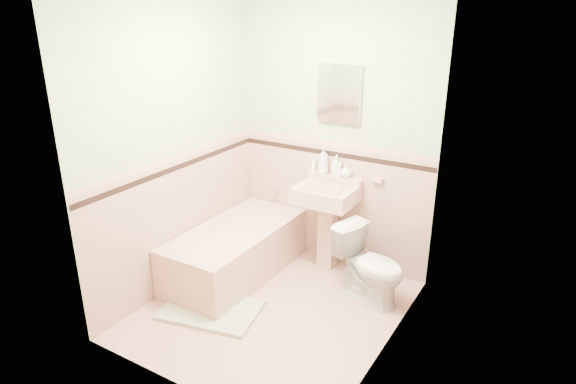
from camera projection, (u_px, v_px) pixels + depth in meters
The scene contains 31 objects.
floor at pixel (273, 309), 4.30m from camera, with size 2.20×2.20×0.00m, color tan.
wall_back at pixel (334, 140), 4.74m from camera, with size 2.50×2.50×0.00m, color beige.
wall_front at pixel (171, 222), 2.98m from camera, with size 2.50×2.50×0.00m, color beige.
wall_left at pixel (175, 153), 4.34m from camera, with size 2.50×2.50×0.00m, color beige.
wall_right at pixel (395, 196), 3.38m from camera, with size 2.50×2.50×0.00m, color beige.
wainscot_back at pixel (331, 204), 4.96m from camera, with size 2.00×2.00×0.00m, color tan.
wainscot_front at pixel (181, 313), 3.22m from camera, with size 2.00×2.00×0.00m, color tan.
wainscot_left at pixel (182, 221), 4.57m from camera, with size 2.20×2.20×0.00m, color tan.
wainscot_right at pixel (387, 279), 3.61m from camera, with size 2.20×2.20×0.00m, color tan.
accent_back at pixel (333, 154), 4.77m from camera, with size 2.00×2.00×0.00m, color black.
accent_front at pixel (175, 240), 3.04m from camera, with size 2.00×2.00×0.00m, color black.
accent_left at pixel (178, 167), 4.38m from camera, with size 2.20×2.20×0.00m, color black.
accent_right at pixel (391, 213), 3.43m from camera, with size 2.20×2.20×0.00m, color black.
cap_back at pixel (333, 144), 4.74m from camera, with size 2.00×2.00×0.00m, color tan.
cap_front at pixel (174, 225), 3.00m from camera, with size 2.00×2.00×0.00m, color tan.
cap_left at pixel (177, 156), 4.34m from camera, with size 2.20×2.20×0.00m, color tan.
cap_right at pixel (392, 199), 3.40m from camera, with size 2.20×2.20×0.00m, color tan.
bathtub at pixel (236, 253), 4.79m from camera, with size 0.70×1.50×0.45m, color tan.
tub_faucet at pixel (276, 191), 5.22m from camera, with size 0.04×0.04×0.12m, color silver.
sink at pixel (325, 229), 4.81m from camera, with size 0.55×0.48×0.87m, color tan, non-canonical shape.
sink_faucet at pixel (333, 174), 4.74m from camera, with size 0.02×0.02×0.10m, color silver.
medicine_cabinet at pixel (339, 94), 4.53m from camera, with size 0.42×0.04×0.53m, color white.
soap_dish at pixel (377, 180), 4.59m from camera, with size 0.11×0.06×0.04m, color tan.
soap_bottle_left at pixel (323, 160), 4.80m from camera, with size 0.10×0.10×0.26m, color #B2B2B2.
soap_bottle_mid at pixel (337, 166), 4.74m from camera, with size 0.09×0.09×0.20m, color #B2B2B2.
soap_bottle_right at pixel (346, 171), 4.70m from camera, with size 0.10×0.10×0.13m, color #B2B2B2.
tube at pixel (313, 165), 4.87m from camera, with size 0.04×0.04×0.12m, color white.
toilet at pixel (370, 265), 4.35m from camera, with size 0.37×0.65×0.66m, color white.
bucket at pixel (359, 270), 4.70m from camera, with size 0.23×0.23×0.23m, color #051CB1, non-canonical shape.
bath_mat at pixel (211, 310), 4.26m from camera, with size 0.81×0.54×0.03m, color #A1AB8E.
shoe at pixel (209, 300), 4.32m from camera, with size 0.15×0.07×0.06m, color #BF1E59.
Camera 1 is at (2.00, -3.07, 2.47)m, focal length 31.13 mm.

